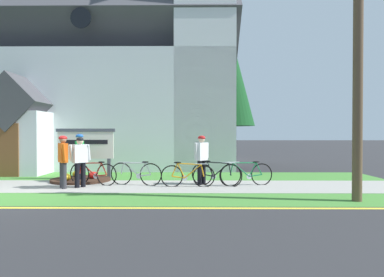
{
  "coord_description": "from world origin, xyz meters",
  "views": [
    {
      "loc": [
        5.44,
        -8.87,
        1.71
      ],
      "look_at": [
        5.33,
        3.47,
        1.52
      ],
      "focal_mm": 31.93,
      "sensor_mm": 36.0,
      "label": 1
    }
  ],
  "objects": [
    {
      "name": "cyclist_in_blue_jersey",
      "position": [
        1.39,
        3.05,
        0.99
      ],
      "size": [
        0.29,
        0.72,
        1.68
      ],
      "color": "black",
      "rests_on": "ground"
    },
    {
      "name": "cyclist_in_orange_jersey",
      "position": [
        1.83,
        1.79,
        0.92
      ],
      "size": [
        0.53,
        0.55,
        1.59
      ],
      "color": "black",
      "rests_on": "ground"
    },
    {
      "name": "ground",
      "position": [
        0.0,
        4.0,
        0.0
      ],
      "size": [
        140.0,
        140.0,
        0.0
      ],
      "primitive_type": "plane",
      "color": "#2B2B2D"
    },
    {
      "name": "bicycle_blue",
      "position": [
        6.13,
        2.23,
        0.38
      ],
      "size": [
        1.62,
        0.71,
        0.83
      ],
      "color": "black",
      "rests_on": "ground"
    },
    {
      "name": "bicycle_red",
      "position": [
        3.5,
        2.31,
        0.39
      ],
      "size": [
        1.76,
        0.42,
        0.81
      ],
      "color": "black",
      "rests_on": "ground"
    },
    {
      "name": "flower_bed",
      "position": [
        1.37,
        3.19,
        0.08
      ],
      "size": [
        2.07,
        2.07,
        0.34
      ],
      "color": "#382319",
      "rests_on": "ground"
    },
    {
      "name": "church_sign",
      "position": [
        1.38,
        3.76,
        1.26
      ],
      "size": [
        2.16,
        0.25,
        1.88
      ],
      "color": "#474C56",
      "rests_on": "ground"
    },
    {
      "name": "cyclist_in_yellow_jersey",
      "position": [
        5.66,
        2.44,
        0.95
      ],
      "size": [
        0.48,
        0.56,
        1.63
      ],
      "color": "black",
      "rests_on": "ground"
    },
    {
      "name": "church_lawn",
      "position": [
        0.49,
        4.67,
        0.0
      ],
      "size": [
        24.0,
        2.62,
        0.01
      ],
      "primitive_type": "cube",
      "color": "#427F33",
      "rests_on": "ground"
    },
    {
      "name": "cyclist_in_white_jersey",
      "position": [
        1.36,
        1.61,
        0.95
      ],
      "size": [
        0.42,
        0.69,
        1.64
      ],
      "color": "#2D2D33",
      "rests_on": "ground"
    },
    {
      "name": "sidewalk_slab",
      "position": [
        0.49,
        2.07,
        0.01
      ],
      "size": [
        32.0,
        2.58,
        0.01
      ],
      "primitive_type": "cube",
      "color": "#99968E",
      "rests_on": "ground"
    },
    {
      "name": "bicycle_silver",
      "position": [
        5.21,
        1.95,
        0.37
      ],
      "size": [
        1.73,
        0.09,
        0.82
      ],
      "color": "black",
      "rests_on": "ground"
    },
    {
      "name": "roadside_conifer",
      "position": [
        7.34,
        10.46,
        4.94
      ],
      "size": [
        2.96,
        2.96,
        7.78
      ],
      "color": "#3D2D1E",
      "rests_on": "ground"
    },
    {
      "name": "bicycle_black",
      "position": [
        7.12,
        2.23,
        0.38
      ],
      "size": [
        1.79,
        0.41,
        0.82
      ],
      "color": "black",
      "rests_on": "ground"
    },
    {
      "name": "grass_verge",
      "position": [
        0.49,
        -0.1,
        0.0
      ],
      "size": [
        32.0,
        1.76,
        0.01
      ],
      "primitive_type": "cube",
      "color": "#427F33",
      "rests_on": "ground"
    },
    {
      "name": "utility_pole",
      "position": [
        9.42,
        -0.28,
        4.52
      ],
      "size": [
        3.12,
        0.28,
        8.14
      ],
      "color": "brown",
      "rests_on": "ground"
    },
    {
      "name": "church_building",
      "position": [
        0.93,
        9.8,
        4.93
      ],
      "size": [
        14.02,
        10.02,
        14.11
      ],
      "color": "silver",
      "rests_on": "ground"
    },
    {
      "name": "bicycle_white",
      "position": [
        2.08,
        2.34,
        0.38
      ],
      "size": [
        1.7,
        0.52,
        0.81
      ],
      "color": "black",
      "rests_on": "ground"
    }
  ]
}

